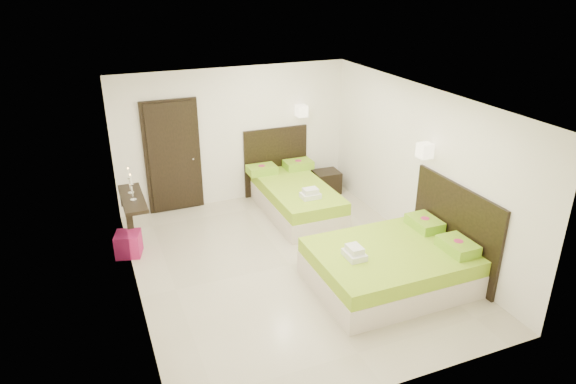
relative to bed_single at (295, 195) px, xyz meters
name	(u,v)px	position (x,y,z in m)	size (l,w,h in m)	color
floor	(289,265)	(-0.83, -1.75, -0.33)	(5.50, 5.50, 0.00)	beige
bed_single	(295,195)	(0.00, 0.00, 0.00)	(1.32, 2.19, 1.81)	beige
bed_double	(395,263)	(0.40, -2.77, -0.01)	(2.20, 1.87, 1.82)	beige
nightstand	(326,182)	(0.96, 0.61, -0.11)	(0.51, 0.45, 0.45)	black
ottoman	(129,244)	(-3.08, -0.47, -0.14)	(0.38, 0.38, 0.38)	#9C1450
door	(173,157)	(-2.03, 0.95, 0.72)	(1.02, 0.15, 2.14)	black
console_shelf	(132,199)	(-2.91, -0.15, 0.48)	(0.35, 1.20, 0.78)	black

